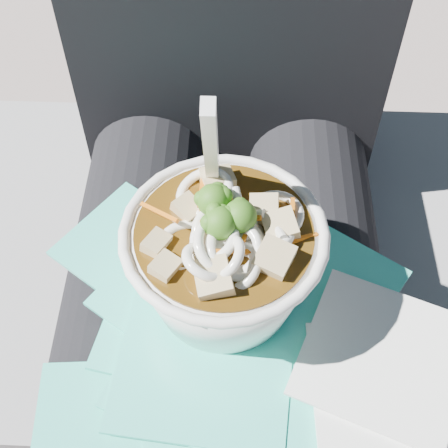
{
  "coord_description": "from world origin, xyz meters",
  "views": [
    {
      "loc": [
        0.01,
        -0.29,
        1.08
      ],
      "look_at": [
        0.0,
        -0.01,
        0.7
      ],
      "focal_mm": 50.0,
      "sensor_mm": 36.0,
      "label": 1
    }
  ],
  "objects_px": {
    "person_body": "(226,239)",
    "udon_bowl": "(224,256)",
    "lap": "(224,330)",
    "plastic_bag": "(222,337)",
    "stone_ledge": "(226,331)"
  },
  "relations": [
    {
      "from": "person_body",
      "to": "udon_bowl",
      "type": "distance_m",
      "value": 0.15
    },
    {
      "from": "plastic_bag",
      "to": "udon_bowl",
      "type": "xyz_separation_m",
      "value": [
        0.0,
        0.04,
        0.07
      ]
    },
    {
      "from": "stone_ledge",
      "to": "person_body",
      "type": "xyz_separation_m",
      "value": [
        0.0,
        -0.06,
        0.32
      ]
    },
    {
      "from": "lap",
      "to": "udon_bowl",
      "type": "relative_size",
      "value": 2.31
    },
    {
      "from": "stone_ledge",
      "to": "person_body",
      "type": "height_order",
      "value": "person_body"
    },
    {
      "from": "stone_ledge",
      "to": "udon_bowl",
      "type": "xyz_separation_m",
      "value": [
        0.0,
        -0.16,
        0.44
      ]
    },
    {
      "from": "udon_bowl",
      "to": "lap",
      "type": "bearing_deg",
      "value": 97.65
    },
    {
      "from": "lap",
      "to": "udon_bowl",
      "type": "bearing_deg",
      "value": -82.35
    },
    {
      "from": "lap",
      "to": "stone_ledge",
      "type": "bearing_deg",
      "value": 90.0
    },
    {
      "from": "person_body",
      "to": "udon_bowl",
      "type": "relative_size",
      "value": 4.75
    },
    {
      "from": "stone_ledge",
      "to": "lap",
      "type": "bearing_deg",
      "value": -90.0
    },
    {
      "from": "stone_ledge",
      "to": "udon_bowl",
      "type": "bearing_deg",
      "value": -89.62
    },
    {
      "from": "stone_ledge",
      "to": "udon_bowl",
      "type": "height_order",
      "value": "udon_bowl"
    },
    {
      "from": "lap",
      "to": "person_body",
      "type": "xyz_separation_m",
      "value": [
        0.0,
        0.09,
        0.03
      ]
    },
    {
      "from": "person_body",
      "to": "lap",
      "type": "bearing_deg",
      "value": -90.0
    }
  ]
}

